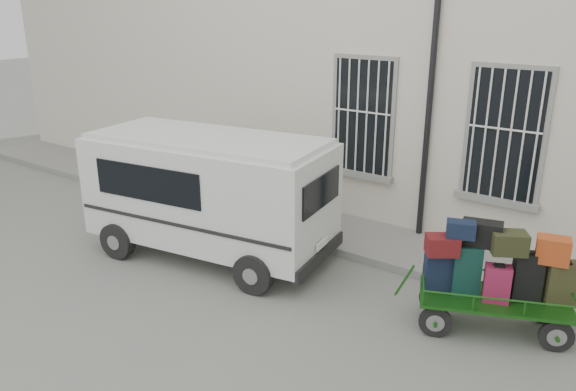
{
  "coord_description": "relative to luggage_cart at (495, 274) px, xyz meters",
  "views": [
    {
      "loc": [
        4.71,
        -6.7,
        4.4
      ],
      "look_at": [
        -0.79,
        1.0,
        1.11
      ],
      "focal_mm": 35.0,
      "sensor_mm": 36.0,
      "label": 1
    }
  ],
  "objects": [
    {
      "name": "building",
      "position": [
        -3.01,
        4.96,
        2.13
      ],
      "size": [
        24.0,
        5.15,
        6.0
      ],
      "color": "beige",
      "rests_on": "ground"
    },
    {
      "name": "luggage_cart",
      "position": [
        0.0,
        0.0,
        0.0
      ],
      "size": [
        2.36,
        1.61,
        1.61
      ],
      "rotation": [
        0.0,
        0.0,
        0.39
      ],
      "color": "black",
      "rests_on": "ground"
    },
    {
      "name": "van",
      "position": [
        -4.89,
        -0.42,
        0.4
      ],
      "size": [
        4.61,
        2.49,
        2.21
      ],
      "rotation": [
        0.0,
        0.0,
        0.15
      ],
      "color": "silver",
      "rests_on": "ground"
    },
    {
      "name": "sidewalk",
      "position": [
        -3.01,
        1.67,
        -0.79
      ],
      "size": [
        24.0,
        1.7,
        0.15
      ],
      "primitive_type": "cube",
      "color": "gray",
      "rests_on": "ground"
    },
    {
      "name": "ground",
      "position": [
        -3.01,
        -0.53,
        -0.87
      ],
      "size": [
        80.0,
        80.0,
        0.0
      ],
      "primitive_type": "plane",
      "color": "slate",
      "rests_on": "ground"
    }
  ]
}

